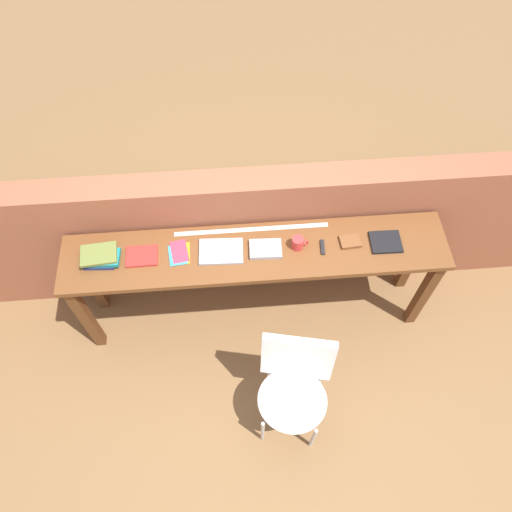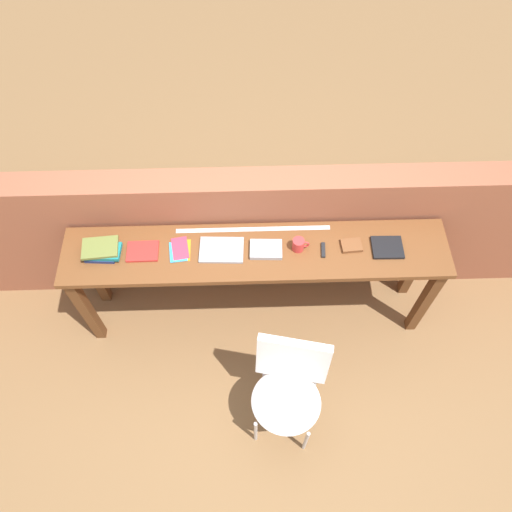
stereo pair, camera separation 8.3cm
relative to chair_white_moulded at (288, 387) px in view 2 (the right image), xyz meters
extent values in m
plane|color=brown|center=(-0.18, 0.48, -0.53)|extent=(40.00, 40.00, 0.00)
cube|color=#935138|center=(-0.18, 1.12, 0.07)|extent=(6.00, 0.20, 1.19)
cube|color=brown|center=(-0.18, 0.78, 0.33)|extent=(2.50, 0.44, 0.04)
cube|color=#5B341A|center=(-1.37, 0.62, -0.11)|extent=(0.07, 0.07, 0.84)
cube|color=#5B341A|center=(1.01, 0.62, -0.11)|extent=(0.07, 0.07, 0.84)
cube|color=#5B341A|center=(-1.37, 0.94, -0.11)|extent=(0.07, 0.07, 0.84)
cube|color=#5B341A|center=(1.01, 0.94, -0.11)|extent=(0.07, 0.07, 0.84)
ellipsoid|color=white|center=(-0.01, -0.07, -0.08)|extent=(0.52, 0.50, 0.08)
cube|color=white|center=(0.03, 0.12, 0.16)|extent=(0.45, 0.19, 0.40)
cylinder|color=#B2B2B7|center=(-0.21, -0.19, -0.32)|extent=(0.02, 0.02, 0.41)
cylinder|color=#B2B2B7|center=(0.11, -0.25, -0.32)|extent=(0.02, 0.02, 0.41)
cylinder|color=#B2B2B7|center=(-0.14, 0.12, -0.32)|extent=(0.02, 0.02, 0.41)
cylinder|color=#B2B2B7|center=(0.18, 0.05, -0.32)|extent=(0.02, 0.02, 0.41)
cube|color=navy|center=(-1.16, 0.79, 0.36)|extent=(0.20, 0.16, 0.02)
cube|color=#19757A|center=(-1.15, 0.78, 0.39)|extent=(0.23, 0.14, 0.03)
cube|color=olive|center=(-1.16, 0.80, 0.41)|extent=(0.24, 0.18, 0.02)
cube|color=red|center=(-0.90, 0.80, 0.36)|extent=(0.20, 0.16, 0.02)
cube|color=orange|center=(-0.66, 0.80, 0.35)|extent=(0.11, 0.16, 0.00)
cube|color=#3399D8|center=(-0.68, 0.79, 0.36)|extent=(0.13, 0.17, 0.00)
cube|color=#E5334C|center=(-0.66, 0.81, 0.36)|extent=(0.13, 0.18, 0.00)
cube|color=#9E9EA3|center=(-0.40, 0.79, 0.36)|extent=(0.29, 0.20, 0.02)
cube|color=#9E9EA3|center=(-0.11, 0.78, 0.37)|extent=(0.21, 0.15, 0.03)
cylinder|color=red|center=(0.09, 0.79, 0.40)|extent=(0.08, 0.08, 0.09)
torus|color=red|center=(0.14, 0.79, 0.40)|extent=(0.06, 0.01, 0.06)
cube|color=black|center=(0.25, 0.77, 0.36)|extent=(0.03, 0.11, 0.02)
cube|color=brown|center=(0.44, 0.80, 0.37)|extent=(0.14, 0.11, 0.02)
cube|color=black|center=(0.67, 0.78, 0.36)|extent=(0.20, 0.17, 0.02)
cube|color=silver|center=(-0.19, 0.95, 0.35)|extent=(1.02, 0.03, 0.00)
camera|label=1|loc=(-0.31, -0.93, 3.05)|focal=35.00mm
camera|label=2|loc=(-0.23, -0.94, 3.05)|focal=35.00mm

